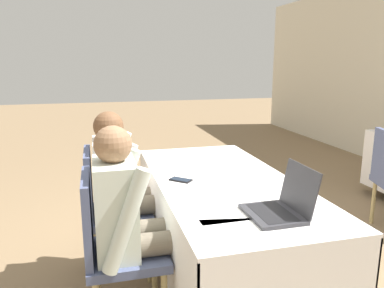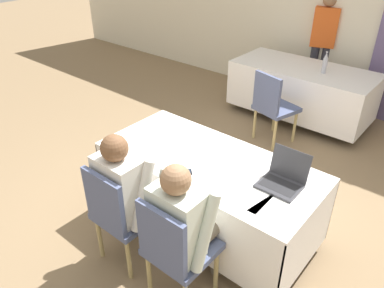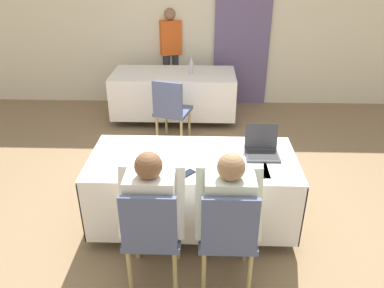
{
  "view_description": "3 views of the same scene",
  "coord_description": "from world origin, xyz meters",
  "px_view_note": "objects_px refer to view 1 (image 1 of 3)",
  "views": [
    {
      "loc": [
        2.23,
        -0.79,
        1.51
      ],
      "look_at": [
        0.0,
        -0.21,
        0.99
      ],
      "focal_mm": 35.0,
      "sensor_mm": 36.0,
      "label": 1
    },
    {
      "loc": [
        1.54,
        -2.07,
        2.45
      ],
      "look_at": [
        0.0,
        -0.21,
        0.99
      ],
      "focal_mm": 35.0,
      "sensor_mm": 36.0,
      "label": 2
    },
    {
      "loc": [
        0.09,
        -2.94,
        2.41
      ],
      "look_at": [
        0.0,
        -0.21,
        0.99
      ],
      "focal_mm": 35.0,
      "sensor_mm": 36.0,
      "label": 3
    }
  ],
  "objects_px": {
    "chair_near_left": "(109,207)",
    "chair_near_right": "(113,245)",
    "cell_phone": "(181,180)",
    "laptop": "(280,206)",
    "person_checkered_shirt": "(123,184)",
    "person_white_shirt": "(131,216)"
  },
  "relations": [
    {
      "from": "chair_near_left",
      "to": "chair_near_right",
      "type": "relative_size",
      "value": 1.0
    },
    {
      "from": "cell_phone",
      "to": "chair_near_right",
      "type": "relative_size",
      "value": 0.17
    },
    {
      "from": "cell_phone",
      "to": "chair_near_left",
      "type": "bearing_deg",
      "value": -75.4
    },
    {
      "from": "laptop",
      "to": "cell_phone",
      "type": "relative_size",
      "value": 1.97
    },
    {
      "from": "person_checkered_shirt",
      "to": "person_white_shirt",
      "type": "relative_size",
      "value": 1.0
    },
    {
      "from": "cell_phone",
      "to": "person_checkered_shirt",
      "type": "height_order",
      "value": "person_checkered_shirt"
    },
    {
      "from": "laptop",
      "to": "chair_near_left",
      "type": "relative_size",
      "value": 0.33
    },
    {
      "from": "laptop",
      "to": "cell_phone",
      "type": "bearing_deg",
      "value": -152.06
    },
    {
      "from": "chair_near_left",
      "to": "person_checkered_shirt",
      "type": "height_order",
      "value": "person_checkered_shirt"
    },
    {
      "from": "chair_near_left",
      "to": "cell_phone",
      "type": "bearing_deg",
      "value": -118.2
    },
    {
      "from": "cell_phone",
      "to": "chair_near_left",
      "type": "distance_m",
      "value": 0.57
    },
    {
      "from": "chair_near_left",
      "to": "laptop",
      "type": "bearing_deg",
      "value": -138.06
    },
    {
      "from": "chair_near_left",
      "to": "person_checkered_shirt",
      "type": "xyz_separation_m",
      "value": [
        0.0,
        0.1,
        0.16
      ]
    },
    {
      "from": "laptop",
      "to": "person_white_shirt",
      "type": "xyz_separation_m",
      "value": [
        -0.34,
        -0.72,
        -0.12
      ]
    },
    {
      "from": "laptop",
      "to": "cell_phone",
      "type": "xyz_separation_m",
      "value": [
        -0.67,
        -0.36,
        -0.04
      ]
    },
    {
      "from": "laptop",
      "to": "cell_phone",
      "type": "distance_m",
      "value": 0.76
    },
    {
      "from": "cell_phone",
      "to": "person_white_shirt",
      "type": "distance_m",
      "value": 0.49
    },
    {
      "from": "chair_near_right",
      "to": "person_checkered_shirt",
      "type": "bearing_deg",
      "value": -10.28
    },
    {
      "from": "cell_phone",
      "to": "person_white_shirt",
      "type": "relative_size",
      "value": 0.13
    },
    {
      "from": "person_checkered_shirt",
      "to": "cell_phone",
      "type": "bearing_deg",
      "value": -124.71
    },
    {
      "from": "laptop",
      "to": "person_checkered_shirt",
      "type": "relative_size",
      "value": 0.26
    },
    {
      "from": "person_checkered_shirt",
      "to": "laptop",
      "type": "bearing_deg",
      "value": -141.87
    }
  ]
}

